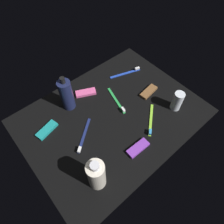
{
  "coord_description": "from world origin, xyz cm",
  "views": [
    {
      "loc": [
        35.31,
        41.16,
        79.93
      ],
      "look_at": [
        0.0,
        0.0,
        3.0
      ],
      "focal_mm": 32.04,
      "sensor_mm": 36.0,
      "label": 1
    }
  ],
  "objects_px": {
    "toothbrush_navy": "(84,137)",
    "toothbrush_blue": "(127,72)",
    "deodorant_stick": "(177,101)",
    "toothbrush_green": "(117,101)",
    "snack_bar_brown": "(149,92)",
    "bodywash_bottle": "(96,175)",
    "snack_bar_purple": "(138,148)",
    "snack_bar_pink": "(86,93)",
    "snack_bar_teal": "(47,130)",
    "lotion_bottle": "(67,95)",
    "toothbrush_lime": "(151,121)"
  },
  "relations": [
    {
      "from": "deodorant_stick",
      "to": "toothbrush_green",
      "type": "height_order",
      "value": "deodorant_stick"
    },
    {
      "from": "bodywash_bottle",
      "to": "toothbrush_navy",
      "type": "xyz_separation_m",
      "value": [
        -0.07,
        -0.19,
        -0.08
      ]
    },
    {
      "from": "snack_bar_brown",
      "to": "snack_bar_teal",
      "type": "bearing_deg",
      "value": -22.55
    },
    {
      "from": "lotion_bottle",
      "to": "snack_bar_teal",
      "type": "bearing_deg",
      "value": 18.46
    },
    {
      "from": "snack_bar_pink",
      "to": "snack_bar_purple",
      "type": "bearing_deg",
      "value": 113.61
    },
    {
      "from": "toothbrush_green",
      "to": "lotion_bottle",
      "type": "bearing_deg",
      "value": -35.05
    },
    {
      "from": "lotion_bottle",
      "to": "snack_bar_purple",
      "type": "height_order",
      "value": "lotion_bottle"
    },
    {
      "from": "lotion_bottle",
      "to": "bodywash_bottle",
      "type": "xyz_separation_m",
      "value": [
        0.12,
        0.38,
        -0.0
      ]
    },
    {
      "from": "lotion_bottle",
      "to": "snack_bar_pink",
      "type": "distance_m",
      "value": 0.13
    },
    {
      "from": "bodywash_bottle",
      "to": "toothbrush_navy",
      "type": "bearing_deg",
      "value": -110.66
    },
    {
      "from": "bodywash_bottle",
      "to": "toothbrush_blue",
      "type": "distance_m",
      "value": 0.62
    },
    {
      "from": "bodywash_bottle",
      "to": "snack_bar_purple",
      "type": "bearing_deg",
      "value": 179.03
    },
    {
      "from": "toothbrush_blue",
      "to": "snack_bar_purple",
      "type": "height_order",
      "value": "toothbrush_blue"
    },
    {
      "from": "deodorant_stick",
      "to": "toothbrush_green",
      "type": "xyz_separation_m",
      "value": [
        0.19,
        -0.21,
        -0.05
      ]
    },
    {
      "from": "lotion_bottle",
      "to": "toothbrush_green",
      "type": "xyz_separation_m",
      "value": [
        -0.2,
        0.14,
        -0.08
      ]
    },
    {
      "from": "toothbrush_green",
      "to": "snack_bar_pink",
      "type": "distance_m",
      "value": 0.17
    },
    {
      "from": "bodywash_bottle",
      "to": "toothbrush_lime",
      "type": "bearing_deg",
      "value": -171.37
    },
    {
      "from": "lotion_bottle",
      "to": "snack_bar_purple",
      "type": "relative_size",
      "value": 1.87
    },
    {
      "from": "toothbrush_blue",
      "to": "snack_bar_pink",
      "type": "relative_size",
      "value": 1.68
    },
    {
      "from": "toothbrush_navy",
      "to": "toothbrush_blue",
      "type": "relative_size",
      "value": 0.86
    },
    {
      "from": "lotion_bottle",
      "to": "toothbrush_blue",
      "type": "distance_m",
      "value": 0.38
    },
    {
      "from": "snack_bar_purple",
      "to": "toothbrush_lime",
      "type": "bearing_deg",
      "value": -156.17
    },
    {
      "from": "snack_bar_teal",
      "to": "toothbrush_blue",
      "type": "bearing_deg",
      "value": 170.2
    },
    {
      "from": "toothbrush_navy",
      "to": "snack_bar_purple",
      "type": "relative_size",
      "value": 1.44
    },
    {
      "from": "toothbrush_blue",
      "to": "snack_bar_purple",
      "type": "relative_size",
      "value": 1.68
    },
    {
      "from": "toothbrush_lime",
      "to": "toothbrush_blue",
      "type": "distance_m",
      "value": 0.34
    },
    {
      "from": "toothbrush_green",
      "to": "toothbrush_blue",
      "type": "distance_m",
      "value": 0.22
    },
    {
      "from": "lotion_bottle",
      "to": "toothbrush_navy",
      "type": "bearing_deg",
      "value": 74.78
    },
    {
      "from": "toothbrush_blue",
      "to": "lotion_bottle",
      "type": "bearing_deg",
      "value": -2.65
    },
    {
      "from": "toothbrush_green",
      "to": "snack_bar_pink",
      "type": "xyz_separation_m",
      "value": [
        0.09,
        -0.15,
        0.0
      ]
    },
    {
      "from": "toothbrush_navy",
      "to": "toothbrush_green",
      "type": "bearing_deg",
      "value": -167.16
    },
    {
      "from": "snack_bar_pink",
      "to": "deodorant_stick",
      "type": "bearing_deg",
      "value": 153.72
    },
    {
      "from": "deodorant_stick",
      "to": "toothbrush_blue",
      "type": "height_order",
      "value": "deodorant_stick"
    },
    {
      "from": "deodorant_stick",
      "to": "toothbrush_lime",
      "type": "distance_m",
      "value": 0.16
    },
    {
      "from": "deodorant_stick",
      "to": "snack_bar_brown",
      "type": "distance_m",
      "value": 0.16
    },
    {
      "from": "toothbrush_navy",
      "to": "toothbrush_lime",
      "type": "relative_size",
      "value": 1.02
    },
    {
      "from": "toothbrush_green",
      "to": "toothbrush_lime",
      "type": "height_order",
      "value": "same"
    },
    {
      "from": "toothbrush_green",
      "to": "snack_bar_pink",
      "type": "relative_size",
      "value": 1.71
    },
    {
      "from": "toothbrush_green",
      "to": "toothbrush_blue",
      "type": "relative_size",
      "value": 1.02
    },
    {
      "from": "toothbrush_navy",
      "to": "snack_bar_teal",
      "type": "bearing_deg",
      "value": -53.13
    },
    {
      "from": "snack_bar_teal",
      "to": "bodywash_bottle",
      "type": "bearing_deg",
      "value": 82.22
    },
    {
      "from": "toothbrush_navy",
      "to": "snack_bar_teal",
      "type": "height_order",
      "value": "toothbrush_navy"
    },
    {
      "from": "deodorant_stick",
      "to": "snack_bar_teal",
      "type": "bearing_deg",
      "value": -28.34
    },
    {
      "from": "toothbrush_blue",
      "to": "toothbrush_navy",
      "type": "bearing_deg",
      "value": 22.41
    },
    {
      "from": "bodywash_bottle",
      "to": "snack_bar_purple",
      "type": "distance_m",
      "value": 0.23
    },
    {
      "from": "snack_bar_purple",
      "to": "lotion_bottle",
      "type": "bearing_deg",
      "value": -74.75
    },
    {
      "from": "deodorant_stick",
      "to": "snack_bar_pink",
      "type": "relative_size",
      "value": 0.99
    },
    {
      "from": "toothbrush_navy",
      "to": "toothbrush_blue",
      "type": "height_order",
      "value": "same"
    },
    {
      "from": "toothbrush_green",
      "to": "toothbrush_lime",
      "type": "bearing_deg",
      "value": 102.41
    },
    {
      "from": "toothbrush_green",
      "to": "toothbrush_lime",
      "type": "distance_m",
      "value": 0.2
    }
  ]
}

